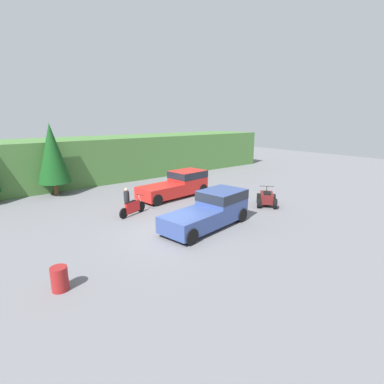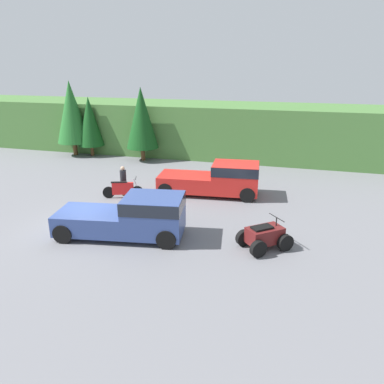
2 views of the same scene
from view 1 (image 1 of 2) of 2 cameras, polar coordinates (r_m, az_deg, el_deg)
name	(u,v)px [view 1 (image 1 of 2)]	position (r m, az deg, el deg)	size (l,w,h in m)	color
ground_plane	(174,233)	(15.82, -3.49, -7.87)	(80.00, 80.00, 0.00)	slate
hillside_backdrop	(71,161)	(29.49, -22.06, 5.47)	(44.00, 6.00, 4.01)	#477538
tree_mid_right	(52,154)	(25.11, -25.10, 6.65)	(2.41, 2.41, 5.48)	brown
pickup_truck_red	(179,184)	(22.83, -2.54, 1.63)	(5.75, 2.61, 1.86)	red
pickup_truck_second	(212,208)	(16.66, 3.83, -3.15)	(5.66, 2.87, 1.86)	#334784
dirt_bike	(133,208)	(18.84, -11.25, -2.96)	(2.13, 0.96, 1.14)	black
quad_atv	(267,199)	(21.04, 14.03, -1.21)	(2.31, 2.23, 1.26)	black
rider_person	(127,200)	(19.01, -12.32, -1.47)	(0.38, 0.38, 1.68)	brown
steel_barrel	(60,279)	(11.79, -23.91, -14.87)	(0.58, 0.58, 0.88)	maroon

